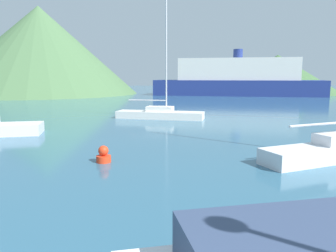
% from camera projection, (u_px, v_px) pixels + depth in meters
% --- Properties ---
extents(sailboat_inner, '(7.34, 3.53, 11.09)m').
position_uv_depth(sailboat_inner, '(160.00, 113.00, 26.87)').
color(sailboat_inner, white).
rests_on(sailboat_inner, ground_plane).
extents(ferry_distant, '(30.24, 13.25, 8.16)m').
position_uv_depth(ferry_distant, '(237.00, 79.00, 58.56)').
color(ferry_distant, navy).
rests_on(ferry_distant, ground_plane).
extents(buoy_marker, '(0.60, 0.60, 0.69)m').
position_uv_depth(buoy_marker, '(104.00, 155.00, 13.27)').
color(buoy_marker, red).
rests_on(buoy_marker, ground_plane).
extents(hill_west, '(37.38, 37.38, 16.83)m').
position_uv_depth(hill_west, '(40.00, 50.00, 63.86)').
color(hill_west, '#476B42').
rests_on(hill_west, ground_plane).
extents(hill_central, '(24.86, 24.86, 7.73)m').
position_uv_depth(hill_central, '(277.00, 74.00, 66.84)').
color(hill_central, '#3D6038').
rests_on(hill_central, ground_plane).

